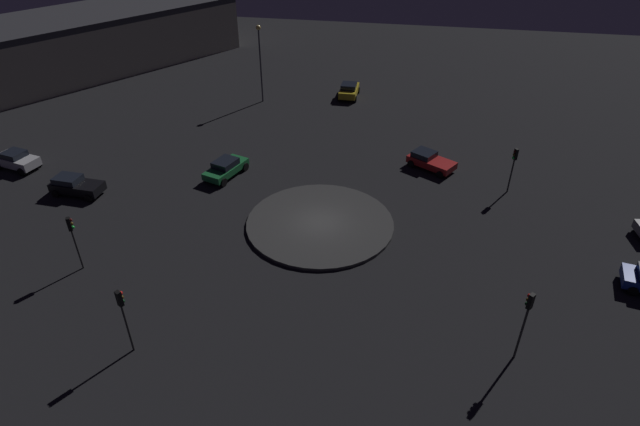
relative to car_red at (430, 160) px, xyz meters
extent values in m
plane|color=black|center=(-7.60, -10.19, -0.69)|extent=(118.58, 118.58, 0.00)
cylinder|color=#383838|center=(-7.60, -10.19, -0.57)|extent=(10.63, 10.63, 0.24)
cylinder|color=black|center=(14.77, -6.61, -0.37)|extent=(0.67, 0.30, 0.65)
cube|color=red|center=(0.15, -0.09, -0.10)|extent=(4.35, 3.64, 0.58)
cube|color=black|center=(-0.53, 0.32, 0.42)|extent=(2.34, 2.31, 0.45)
cylinder|color=black|center=(1.85, -0.02, -0.39)|extent=(0.64, 0.50, 0.61)
cylinder|color=black|center=(0.89, -1.63, -0.39)|extent=(0.64, 0.50, 0.61)
cylinder|color=black|center=(-0.59, 1.45, -0.39)|extent=(0.64, 0.50, 0.61)
cylinder|color=black|center=(-1.55, -0.16, -0.39)|extent=(0.64, 0.50, 0.61)
cube|color=gold|center=(-9.19, 15.20, 0.00)|extent=(1.88, 3.90, 0.73)
cube|color=black|center=(-9.18, 14.97, 0.63)|extent=(1.64, 1.83, 0.54)
cylinder|color=black|center=(-10.12, 16.59, -0.36)|extent=(0.22, 0.67, 0.67)
cylinder|color=black|center=(-8.27, 16.60, -0.36)|extent=(0.22, 0.67, 0.67)
cylinder|color=black|center=(-10.10, 13.79, -0.36)|extent=(0.22, 0.67, 0.67)
cylinder|color=black|center=(-8.25, 13.80, -0.36)|extent=(0.22, 0.67, 0.67)
cube|color=#1E7238|center=(-16.66, -4.64, -0.06)|extent=(2.95, 4.50, 0.56)
cube|color=black|center=(-16.65, -4.63, 0.49)|extent=(2.07, 2.34, 0.53)
cylinder|color=black|center=(-17.03, -2.94, -0.34)|extent=(0.43, 0.74, 0.71)
cylinder|color=black|center=(-15.36, -3.48, -0.34)|extent=(0.43, 0.74, 0.71)
cylinder|color=black|center=(-17.95, -5.79, -0.34)|extent=(0.43, 0.74, 0.71)
cylinder|color=black|center=(-16.28, -6.33, -0.34)|extent=(0.43, 0.74, 0.71)
cylinder|color=black|center=(12.65, -12.12, -0.39)|extent=(0.64, 0.33, 0.61)
cylinder|color=black|center=(12.31, -13.93, -0.39)|extent=(0.64, 0.33, 0.61)
cube|color=black|center=(-27.15, -9.62, -0.05)|extent=(4.11, 1.90, 0.69)
cube|color=black|center=(-27.84, -9.59, 0.54)|extent=(2.00, 1.59, 0.48)
cylinder|color=black|center=(-25.66, -8.83, -0.39)|extent=(0.61, 0.25, 0.60)
cylinder|color=black|center=(-25.74, -10.54, -0.39)|extent=(0.61, 0.25, 0.60)
cylinder|color=black|center=(-28.56, -8.70, -0.39)|extent=(0.61, 0.25, 0.60)
cylinder|color=black|center=(-28.64, -10.40, -0.39)|extent=(0.61, 0.25, 0.60)
cube|color=silver|center=(-34.62, -6.76, 0.02)|extent=(4.09, 2.49, 0.73)
cube|color=black|center=(-34.70, -6.75, 0.63)|extent=(1.97, 1.84, 0.47)
cylinder|color=black|center=(-35.79, -5.63, -0.34)|extent=(0.74, 0.36, 0.71)
cylinder|color=black|center=(-33.46, -7.90, -0.34)|extent=(0.74, 0.36, 0.71)
cylinder|color=black|center=(-33.10, -6.21, -0.34)|extent=(0.74, 0.36, 0.71)
cylinder|color=#2D2D2D|center=(-21.68, -17.90, 0.80)|extent=(0.12, 0.12, 3.00)
cube|color=black|center=(-21.68, -17.90, 2.75)|extent=(0.34, 0.37, 0.90)
sphere|color=#3F0C0C|center=(-21.55, -17.83, 3.02)|extent=(0.20, 0.20, 0.20)
sphere|color=#4C380F|center=(-21.55, -17.83, 2.75)|extent=(0.20, 0.20, 0.20)
sphere|color=#1EE53F|center=(-21.55, -17.83, 2.48)|extent=(0.20, 0.20, 0.20)
cylinder|color=#2D2D2D|center=(4.77, -20.27, 1.07)|extent=(0.12, 0.12, 3.52)
cube|color=black|center=(4.77, -20.27, 3.28)|extent=(0.36, 0.37, 0.90)
sphere|color=red|center=(4.65, -20.18, 3.55)|extent=(0.20, 0.20, 0.20)
sphere|color=#4C380F|center=(4.65, -20.18, 3.28)|extent=(0.20, 0.20, 0.20)
sphere|color=#0F3819|center=(4.65, -20.18, 3.01)|extent=(0.20, 0.20, 0.20)
cylinder|color=#2D2D2D|center=(-15.17, -23.62, 0.93)|extent=(0.12, 0.12, 3.25)
cube|color=black|center=(-15.17, -23.62, 3.00)|extent=(0.37, 0.34, 0.90)
sphere|color=red|center=(-15.09, -23.49, 3.27)|extent=(0.20, 0.20, 0.20)
sphere|color=#4C380F|center=(-15.09, -23.49, 3.00)|extent=(0.20, 0.20, 0.20)
sphere|color=#0F3819|center=(-15.09, -23.49, 2.73)|extent=(0.20, 0.20, 0.20)
cylinder|color=#2D2D2D|center=(6.18, -2.88, 0.75)|extent=(0.12, 0.12, 2.89)
cube|color=black|center=(6.18, -2.88, 2.65)|extent=(0.33, 0.37, 0.90)
sphere|color=#3F0C0C|center=(6.06, -2.95, 2.92)|extent=(0.20, 0.20, 0.20)
sphere|color=#4C380F|center=(6.06, -2.95, 2.65)|extent=(0.20, 0.20, 0.20)
sphere|color=#1EE53F|center=(6.06, -2.95, 2.38)|extent=(0.20, 0.20, 0.20)
cylinder|color=#4C4C51|center=(-18.34, 12.07, 3.19)|extent=(0.18, 0.18, 7.77)
sphere|color=#F9D166|center=(-18.34, 12.07, 7.22)|extent=(0.50, 0.50, 0.50)
cube|color=#B7B299|center=(-43.00, 18.82, 2.38)|extent=(31.11, 38.95, 6.14)
cube|color=#333338|center=(-43.00, 18.82, 5.80)|extent=(31.11, 38.95, 0.70)
camera|label=1|loc=(-1.76, -40.47, 20.80)|focal=29.17mm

